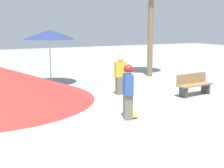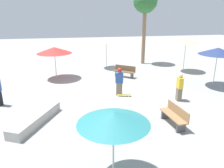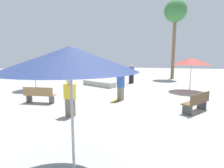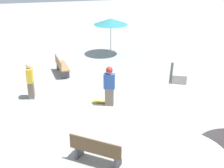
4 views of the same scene
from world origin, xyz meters
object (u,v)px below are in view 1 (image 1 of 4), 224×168
bystander_watching (120,75)px  shade_umbrella_navy (49,35)px  skater_main (128,90)px  bench_far (194,84)px  skateboard (131,114)px

bystander_watching → shade_umbrella_navy: bearing=124.9°
skater_main → bench_far: 4.23m
skater_main → bystander_watching: skater_main is taller
skater_main → bystander_watching: (1.43, 3.01, -0.10)m
skateboard → shade_umbrella_navy: bearing=20.9°
skateboard → shade_umbrella_navy: 6.55m
skateboard → skater_main: bearing=147.5°
skater_main → bystander_watching: size_ratio=1.05×
skater_main → shade_umbrella_navy: size_ratio=0.64×
shade_umbrella_navy → bystander_watching: bearing=-61.5°
skateboard → bystander_watching: bystander_watching is taller
skateboard → shade_umbrella_navy: shade_umbrella_navy is taller
bystander_watching → bench_far: bearing=-24.2°
skater_main → bench_far: size_ratio=0.99×
skater_main → bystander_watching: bearing=-6.1°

